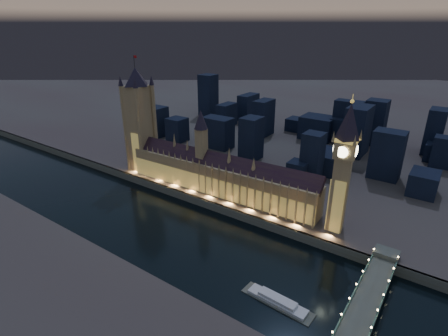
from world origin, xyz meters
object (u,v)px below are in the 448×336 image
Objects in this scene: elizabeth_tower at (344,159)px; victoria_tower at (139,116)px; river_boat at (277,301)px; palace_of_westminster at (218,174)px; westminster_bridge at (367,302)px.

victoria_tower is at bearing 180.00° from elizabeth_tower.
elizabeth_tower is at bearing -0.00° from victoria_tower.
victoria_tower is 242.16m from river_boat.
palace_of_westminster reaches higher than westminster_bridge.
elizabeth_tower is 99.32m from westminster_bridge.
westminster_bridge is at bearing -57.12° from elizabeth_tower.
victoria_tower reaches higher than elizabeth_tower.
palace_of_westminster is at bearing 140.64° from river_boat.
elizabeth_tower reaches higher than palace_of_westminster.
victoria_tower is 218.00m from elizabeth_tower.
victoria_tower is at bearing 165.90° from westminster_bridge.
victoria_tower is at bearing 156.90° from river_boat.
palace_of_westminster is 122.27m from elizabeth_tower.
elizabeth_tower is at bearing 87.50° from river_boat.
river_boat is (111.09, -91.12, -24.81)m from palace_of_westminster.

